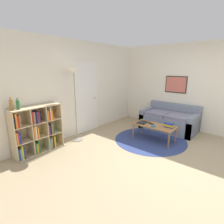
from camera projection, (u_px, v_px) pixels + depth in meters
ground_plane at (174, 163)px, 3.55m from camera, size 14.00×14.00×0.00m
wall_back at (82, 89)px, 4.99m from camera, size 7.53×0.11×2.60m
wall_right at (163, 86)px, 5.78m from camera, size 0.08×5.76×2.60m
rug at (150, 140)px, 4.69m from camera, size 1.88×1.88×0.01m
bookshelf at (36, 130)px, 3.90m from camera, size 1.08×0.34×1.06m
floor_lamp at (74, 82)px, 4.31m from camera, size 0.32×0.32×1.86m
couch at (170, 120)px, 5.42m from camera, size 0.89×1.61×0.78m
coffee_table at (154, 126)px, 4.59m from camera, size 0.51×1.09×0.42m
laptop at (143, 122)px, 4.77m from camera, size 0.33×0.26×0.02m
bowl at (153, 126)px, 4.44m from camera, size 0.11×0.11×0.04m
book_stack_on_table at (169, 125)px, 4.39m from camera, size 0.13×0.24×0.10m
remote at (151, 124)px, 4.66m from camera, size 0.10×0.17×0.02m
bottle_left at (11, 105)px, 3.44m from camera, size 0.07×0.07×0.26m
bottle_middle at (18, 105)px, 3.50m from camera, size 0.07×0.07×0.23m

